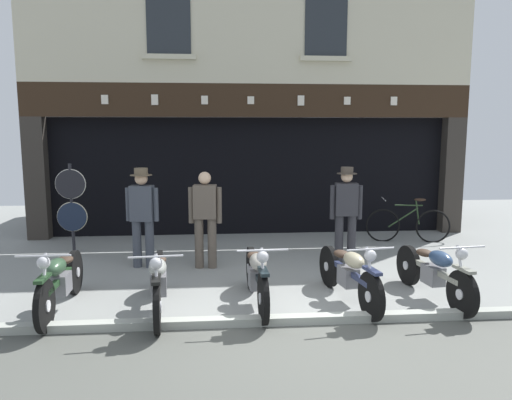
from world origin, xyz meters
TOP-DOWN VIEW (x-y plane):
  - ground at (0.00, -0.98)m, footprint 21.60×22.00m
  - shop_facade at (-0.00, 7.04)m, footprint 9.90×4.42m
  - motorcycle_left at (-2.80, 0.73)m, footprint 0.62×1.99m
  - motorcycle_center_left at (-1.54, 0.62)m, footprint 0.62×2.05m
  - motorcycle_center at (-0.27, 0.74)m, footprint 0.62×1.94m
  - motorcycle_center_right at (0.99, 0.75)m, footprint 0.62×1.97m
  - motorcycle_right at (2.17, 0.74)m, footprint 0.62×1.93m
  - salesman_left at (-2.03, 2.73)m, footprint 0.55×0.36m
  - shopkeeper_center at (-0.97, 2.61)m, footprint 0.56×0.26m
  - salesman_right at (1.46, 2.70)m, footprint 0.56×0.34m
  - tyre_sign_pole at (-3.47, 3.73)m, footprint 0.56×0.06m
  - advert_board_near at (2.12, 5.40)m, footprint 0.83×0.03m
  - advert_board_far at (3.26, 5.40)m, footprint 0.73×0.03m
  - leaning_bicycle at (3.22, 4.20)m, footprint 1.70×0.52m

SIDE VIEW (x-z plane):
  - ground at x=0.00m, z-range -0.13..0.05m
  - leaning_bicycle at x=3.22m, z-range -0.10..0.85m
  - motorcycle_right at x=2.17m, z-range -0.04..0.86m
  - motorcycle_center_right at x=0.99m, z-range -0.03..0.86m
  - motorcycle_center_left at x=-1.54m, z-range -0.04..0.87m
  - motorcycle_left at x=-2.80m, z-range -0.04..0.87m
  - motorcycle_center at x=-0.27m, z-range -0.03..0.88m
  - shopkeeper_center at x=-0.97m, z-range 0.09..1.73m
  - salesman_right at x=1.46m, z-range 0.10..1.79m
  - salesman_left at x=-2.03m, z-range 0.10..1.80m
  - tyre_sign_pole at x=-3.47m, z-range 0.15..1.86m
  - advert_board_far at x=3.26m, z-range 1.16..2.06m
  - advert_board_near at x=2.12m, z-range 1.16..2.07m
  - shop_facade at x=0.00m, z-range -1.31..4.61m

